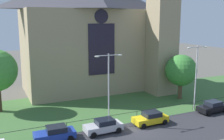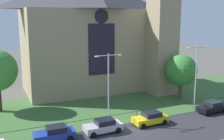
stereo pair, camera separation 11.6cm
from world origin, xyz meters
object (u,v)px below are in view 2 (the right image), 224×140
at_px(streetlamp_near, 109,81).
at_px(streetlamp_far, 196,70).
at_px(parked_car_silver, 103,126).
at_px(parked_car_yellow, 150,118).
at_px(church_building, 94,31).
at_px(parked_car_black, 212,107).
at_px(parked_car_blue, 55,133).
at_px(tree_right_near, 181,70).

distance_m(streetlamp_near, streetlamp_far, 12.91).
xyz_separation_m(parked_car_silver, parked_car_yellow, (6.03, -0.15, 0.00)).
height_order(church_building, streetlamp_near, church_building).
relative_size(church_building, streetlamp_far, 2.91).
xyz_separation_m(church_building, streetlamp_far, (8.25, -16.79, -4.66)).
distance_m(streetlamp_near, parked_car_silver, 5.11).
bearing_deg(streetlamp_near, church_building, 74.53).
relative_size(church_building, parked_car_yellow, 6.17).
relative_size(church_building, parked_car_black, 6.07).
distance_m(church_building, parked_car_black, 23.03).
bearing_deg(parked_car_black, streetlamp_far, -49.46).
xyz_separation_m(church_building, streetlamp_near, (-4.65, -16.79, -4.87)).
height_order(parked_car_blue, parked_car_silver, same).
xyz_separation_m(streetlamp_far, parked_car_black, (1.61, -1.71, -4.87)).
bearing_deg(parked_car_blue, tree_right_near, -160.52).
xyz_separation_m(streetlamp_far, parked_car_silver, (-14.26, -1.63, -4.87)).
relative_size(streetlamp_near, parked_car_blue, 2.00).
distance_m(parked_car_silver, parked_car_yellow, 6.03).
bearing_deg(tree_right_near, streetlamp_far, -108.22).
distance_m(streetlamp_far, parked_car_yellow, 9.73).
relative_size(streetlamp_near, parked_car_black, 1.99).
xyz_separation_m(parked_car_blue, parked_car_yellow, (11.36, -0.41, 0.00)).
relative_size(streetlamp_far, parked_car_blue, 2.09).
bearing_deg(streetlamp_far, tree_right_near, 71.78).
bearing_deg(church_building, parked_car_silver, -108.06).
bearing_deg(parked_car_yellow, streetlamp_far, -168.20).
bearing_deg(parked_car_silver, tree_right_near, -157.46).
height_order(tree_right_near, parked_car_blue, tree_right_near).
xyz_separation_m(church_building, tree_right_near, (9.96, -11.61, -5.72)).
bearing_deg(parked_car_black, parked_car_yellow, -2.38).
bearing_deg(tree_right_near, parked_car_yellow, -145.03).
relative_size(streetlamp_near, streetlamp_far, 0.96).
xyz_separation_m(tree_right_near, parked_car_blue, (-21.30, -6.54, -3.80)).
bearing_deg(streetlamp_near, tree_right_near, 19.53).
relative_size(tree_right_near, parked_car_silver, 1.66).
xyz_separation_m(parked_car_silver, parked_car_black, (15.87, -0.08, 0.00)).
distance_m(church_building, tree_right_near, 16.34).
bearing_deg(parked_car_black, parked_car_blue, -3.70).
bearing_deg(parked_car_silver, parked_car_black, 179.16).
relative_size(streetlamp_far, parked_car_yellow, 2.12).
height_order(parked_car_yellow, parked_car_black, same).
height_order(parked_car_silver, parked_car_yellow, same).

